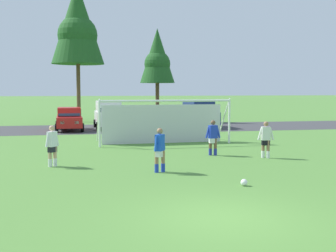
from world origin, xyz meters
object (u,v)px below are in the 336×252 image
player_striker_near (213,138)px  player_winger_left (52,146)px  parked_car_slot_center_left (145,117)px  parked_car_slot_center (199,114)px  player_defender_far (160,150)px  parked_car_slot_far_left (69,119)px  soccer_goal (164,121)px  player_midfield_center (266,140)px  soccer_ball (244,182)px  parked_car_slot_left (108,114)px

player_striker_near → player_winger_left: size_ratio=1.00×
parked_car_slot_center_left → parked_car_slot_center: bearing=-4.3°
player_defender_far → parked_car_slot_far_left: 17.94m
soccer_goal → player_midfield_center: (3.44, -6.10, -0.47)m
soccer_goal → parked_car_slot_center: (4.86, 9.77, -0.18)m
parked_car_slot_center_left → parked_car_slot_center: parked_car_slot_center is taller
player_striker_near → parked_car_slot_center_left: bearing=93.5°
parked_car_slot_center → soccer_goal: bearing=-116.4°
parked_car_slot_far_left → parked_car_slot_center: size_ratio=0.90×
player_winger_left → soccer_ball: bearing=-38.2°
player_midfield_center → player_defender_far: (-5.25, -2.33, 0.00)m
soccer_goal → player_defender_far: bearing=-102.1°
player_defender_far → player_winger_left: size_ratio=1.00×
player_striker_near → parked_car_slot_center_left: (-0.91, 14.96, 0.05)m
player_midfield_center → parked_car_slot_center: size_ratio=0.35×
player_striker_near → parked_car_slot_center_left: parked_car_slot_center_left is taller
soccer_ball → parked_car_slot_center_left: parked_car_slot_center_left is taller
soccer_ball → parked_car_slot_center_left: size_ratio=0.05×
player_defender_far → parked_car_slot_left: size_ratio=0.35×
soccer_goal → player_striker_near: 5.07m
soccer_ball → parked_car_slot_far_left: (-5.78, 20.38, 0.77)m
player_striker_near → parked_car_slot_center: (3.48, 14.63, 0.29)m
soccer_goal → parked_car_slot_center: bearing=63.6°
soccer_goal → player_winger_left: bearing=-132.0°
parked_car_slot_far_left → parked_car_slot_center_left: bearing=9.2°
player_defender_far → parked_car_slot_far_left: (-3.59, 17.58, 0.05)m
parked_car_slot_left → parked_car_slot_center_left: parked_car_slot_left is taller
soccer_goal → player_winger_left: soccer_goal is taller
player_striker_near → player_winger_left: same height
parked_car_slot_far_left → parked_car_slot_center: bearing=3.4°
player_midfield_center → parked_car_slot_center_left: 16.47m
soccer_ball → player_winger_left: bearing=141.8°
player_midfield_center → parked_car_slot_center: bearing=84.9°
soccer_goal → parked_car_slot_far_left: size_ratio=1.76×
parked_car_slot_far_left → parked_car_slot_left: size_ratio=0.91×
parked_car_slot_far_left → parked_car_slot_center_left: (5.87, 0.95, 0.00)m
player_striker_near → parked_car_slot_far_left: 15.56m
parked_car_slot_far_left → player_winger_left: bearing=-91.3°
player_midfield_center → parked_car_slot_far_left: parked_car_slot_far_left is taller
parked_car_slot_far_left → parked_car_slot_left: 3.21m
player_midfield_center → player_winger_left: size_ratio=1.00×
soccer_ball → parked_car_slot_center: bearing=78.0°
parked_car_slot_center_left → player_winger_left: bearing=-110.7°
soccer_goal → player_defender_far: 8.63m
soccer_ball → player_defender_far: (-2.19, 2.80, 0.71)m
player_midfield_center → parked_car_slot_far_left: (-8.84, 15.25, 0.05)m
parked_car_slot_left → parked_car_slot_far_left: bearing=-159.8°
player_striker_near → player_midfield_center: 2.41m
parked_car_slot_center → parked_car_slot_far_left: bearing=-176.6°
soccer_goal → parked_car_slot_left: soccer_goal is taller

